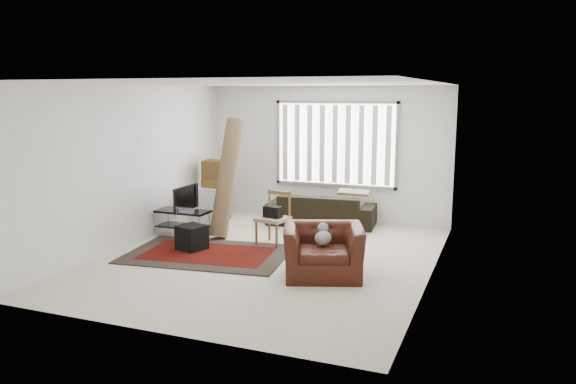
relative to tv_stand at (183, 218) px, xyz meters
name	(u,v)px	position (x,y,z in m)	size (l,w,h in m)	color
room	(282,144)	(1.98, -0.16, 1.41)	(6.00, 6.02, 2.71)	beige
persian_rug	(208,254)	(0.98, -0.85, -0.34)	(2.73, 1.99, 0.02)	black
tv_stand	(183,218)	(0.00, 0.00, 0.00)	(0.97, 0.43, 0.48)	black
tv	(182,198)	(0.00, 0.00, 0.36)	(0.78, 0.10, 0.45)	black
subwoofer	(192,237)	(0.62, -0.73, -0.13)	(0.40, 0.40, 0.40)	black
moving_boxes	(215,192)	(-0.10, 1.39, 0.22)	(0.55, 0.52, 1.22)	brown
white_flatpack	(205,208)	(0.03, 0.75, 0.03)	(0.59, 0.09, 0.76)	silver
rolled_rug	(227,178)	(0.71, 0.36, 0.71)	(0.32, 0.32, 2.12)	brown
sofa	(321,205)	(2.03, 1.78, 0.05)	(2.09, 0.90, 0.80)	black
side_chair	(273,216)	(1.72, 0.10, 0.15)	(0.56, 0.56, 0.90)	#8B775B
armchair	(323,247)	(3.02, -1.18, 0.06)	(1.37, 1.28, 0.82)	#3D150C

